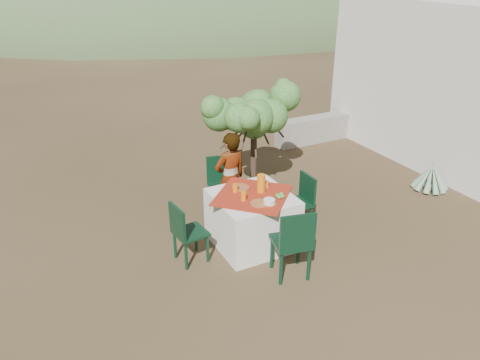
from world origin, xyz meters
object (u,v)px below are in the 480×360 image
(table, at_px, (252,219))
(guesthouse, at_px, (463,77))
(chair_right, at_px, (301,199))
(shrub_tree, at_px, (255,118))
(person, at_px, (230,178))
(chair_left, at_px, (185,231))
(juice_pitcher, at_px, (261,183))
(agave, at_px, (431,177))
(chair_far, at_px, (221,182))
(chair_near, at_px, (293,241))

(table, bearing_deg, guesthouse, 14.08)
(chair_right, relative_size, shrub_tree, 0.50)
(shrub_tree, bearing_deg, person, -138.06)
(table, xyz_separation_m, person, (0.00, 0.70, 0.33))
(table, bearing_deg, chair_left, -179.61)
(juice_pitcher, bearing_deg, person, 102.50)
(person, height_order, guesthouse, guesthouse)
(shrub_tree, distance_m, agave, 3.25)
(person, height_order, shrub_tree, shrub_tree)
(agave, bearing_deg, chair_left, -178.62)
(chair_left, relative_size, juice_pitcher, 3.40)
(table, relative_size, agave, 1.97)
(chair_left, xyz_separation_m, juice_pitcher, (1.14, 0.04, 0.41))
(chair_right, xyz_separation_m, juice_pitcher, (-0.69, -0.02, 0.42))
(table, distance_m, chair_right, 0.85)
(chair_far, height_order, agave, chair_far)
(chair_right, height_order, shrub_tree, shrub_tree)
(chair_far, bearing_deg, juice_pitcher, -66.71)
(chair_left, bearing_deg, person, -61.32)
(table, distance_m, agave, 3.58)
(chair_left, bearing_deg, chair_near, -138.07)
(chair_near, relative_size, juice_pitcher, 3.86)
(chair_left, bearing_deg, table, -96.45)
(juice_pitcher, bearing_deg, guesthouse, 14.10)
(chair_far, height_order, guesthouse, guesthouse)
(chair_right, height_order, guesthouse, guesthouse)
(agave, bearing_deg, chair_right, -179.09)
(guesthouse, bearing_deg, person, -172.90)
(chair_far, xyz_separation_m, juice_pitcher, (0.13, -1.03, 0.39))
(chair_far, relative_size, guesthouse, 0.21)
(juice_pitcher, bearing_deg, table, -166.46)
(agave, height_order, juice_pitcher, juice_pitcher)
(chair_far, xyz_separation_m, shrub_tree, (0.80, 0.37, 0.82))
(chair_near, bearing_deg, shrub_tree, -95.06)
(chair_left, relative_size, chair_right, 1.02)
(chair_right, distance_m, agave, 2.74)
(agave, distance_m, guesthouse, 2.68)
(chair_near, distance_m, guesthouse, 6.03)
(chair_near, xyz_separation_m, chair_right, (0.78, 0.99, -0.07))
(chair_far, xyz_separation_m, guesthouse, (5.53, 0.33, 1.00))
(chair_far, height_order, juice_pitcher, juice_pitcher)
(person, relative_size, juice_pitcher, 5.70)
(chair_left, relative_size, guesthouse, 0.20)
(shrub_tree, relative_size, agave, 2.52)
(chair_far, relative_size, chair_left, 1.05)
(table, xyz_separation_m, shrub_tree, (0.82, 1.44, 0.93))
(chair_left, bearing_deg, shrub_tree, -58.27)
(table, xyz_separation_m, chair_far, (0.02, 1.06, 0.12))
(chair_left, height_order, agave, chair_left)
(chair_right, relative_size, person, 0.58)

